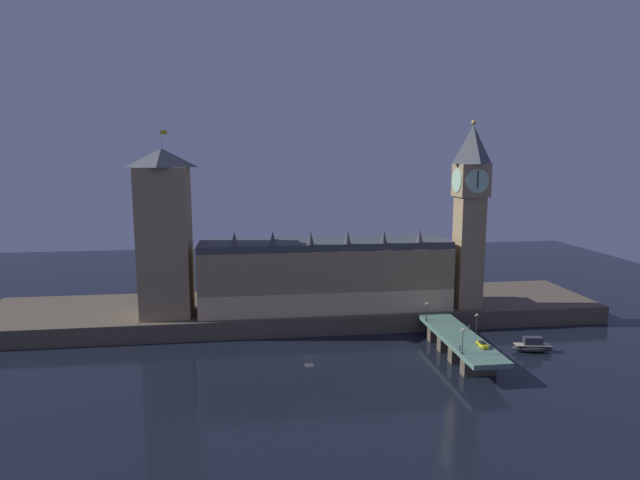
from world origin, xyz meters
name	(u,v)px	position (x,y,z in m)	size (l,w,h in m)	color
ground_plane	(309,357)	(0.00, 0.00, 0.00)	(400.00, 400.00, 0.00)	black
embankment	(297,310)	(0.00, 39.00, 3.10)	(220.00, 42.00, 6.20)	brown
parliament_hall	(325,275)	(9.30, 30.20, 18.22)	(86.97, 19.75, 28.95)	#9E845B
clock_tower	(470,210)	(59.59, 25.85, 40.81)	(10.76, 10.87, 65.38)	#9E845B
victoria_tower	(165,233)	(-44.78, 29.64, 34.18)	(16.60, 16.60, 61.74)	#9E845B
bridge	(459,342)	(44.73, -5.00, 4.29)	(10.93, 46.00, 6.49)	slate
car_southbound_lead	(482,345)	(47.13, -15.51, 7.23)	(1.84, 4.63, 1.58)	yellow
pedestrian_near_rail	(460,348)	(39.92, -17.10, 7.32)	(0.38, 0.38, 1.59)	black
pedestrian_mid_walk	(469,327)	(49.54, -0.67, 7.37)	(0.38, 0.38, 1.67)	black
pedestrian_far_rail	(426,317)	(39.92, 11.02, 7.38)	(0.38, 0.38, 1.69)	black
street_lamp_near	(463,338)	(39.52, -19.72, 10.97)	(1.34, 0.60, 7.18)	#2D3333
street_lamp_mid	(477,321)	(49.94, -5.00, 10.56)	(1.34, 0.60, 6.51)	#2D3333
street_lamp_far	(427,309)	(39.52, 9.72, 10.44)	(1.34, 0.60, 6.31)	#2D3333
boat_downstream	(533,346)	(68.48, -4.69, 1.73)	(12.75, 5.94, 4.74)	#28282D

